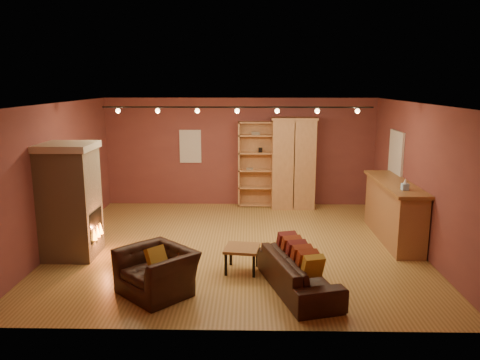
{
  "coord_description": "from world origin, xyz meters",
  "views": [
    {
      "loc": [
        0.23,
        -8.84,
        3.19
      ],
      "look_at": [
        0.06,
        0.2,
        1.29
      ],
      "focal_mm": 35.0,
      "sensor_mm": 36.0,
      "label": 1
    }
  ],
  "objects_px": {
    "bookcase": "(256,163)",
    "coffee_table": "(242,251)",
    "bar_counter": "(394,211)",
    "armchair": "(157,264)",
    "armoire": "(293,163)",
    "loveseat": "(298,266)",
    "fireplace": "(70,201)"
  },
  "relations": [
    {
      "from": "fireplace",
      "to": "armoire",
      "type": "height_order",
      "value": "armoire"
    },
    {
      "from": "armoire",
      "to": "loveseat",
      "type": "xyz_separation_m",
      "value": [
        -0.36,
        -4.96,
        -0.77
      ]
    },
    {
      "from": "loveseat",
      "to": "armchair",
      "type": "height_order",
      "value": "armchair"
    },
    {
      "from": "bar_counter",
      "to": "armchair",
      "type": "distance_m",
      "value": 5.09
    },
    {
      "from": "bookcase",
      "to": "coffee_table",
      "type": "height_order",
      "value": "bookcase"
    },
    {
      "from": "armoire",
      "to": "coffee_table",
      "type": "xyz_separation_m",
      "value": [
        -1.24,
        -4.22,
        -0.8
      ]
    },
    {
      "from": "armchair",
      "to": "coffee_table",
      "type": "bearing_deg",
      "value": 78.36
    },
    {
      "from": "armoire",
      "to": "bar_counter",
      "type": "height_order",
      "value": "armoire"
    },
    {
      "from": "bookcase",
      "to": "bar_counter",
      "type": "xyz_separation_m",
      "value": [
        2.8,
        -2.69,
        -0.51
      ]
    },
    {
      "from": "bookcase",
      "to": "coffee_table",
      "type": "xyz_separation_m",
      "value": [
        -0.28,
        -4.4,
        -0.76
      ]
    },
    {
      "from": "armoire",
      "to": "fireplace",
      "type": "bearing_deg",
      "value": -141.08
    },
    {
      "from": "coffee_table",
      "to": "armchair",
      "type": "bearing_deg",
      "value": -145.21
    },
    {
      "from": "bookcase",
      "to": "coffee_table",
      "type": "bearing_deg",
      "value": -93.7
    },
    {
      "from": "fireplace",
      "to": "bookcase",
      "type": "xyz_separation_m",
      "value": [
        3.44,
        3.73,
        0.06
      ]
    },
    {
      "from": "bar_counter",
      "to": "armchair",
      "type": "bearing_deg",
      "value": -149.16
    },
    {
      "from": "fireplace",
      "to": "armchair",
      "type": "relative_size",
      "value": 1.69
    },
    {
      "from": "bar_counter",
      "to": "coffee_table",
      "type": "xyz_separation_m",
      "value": [
        -3.08,
        -1.72,
        -0.25
      ]
    },
    {
      "from": "bar_counter",
      "to": "coffee_table",
      "type": "bearing_deg",
      "value": -150.91
    },
    {
      "from": "armoire",
      "to": "bar_counter",
      "type": "relative_size",
      "value": 0.92
    },
    {
      "from": "bookcase",
      "to": "loveseat",
      "type": "height_order",
      "value": "bookcase"
    },
    {
      "from": "armchair",
      "to": "bar_counter",
      "type": "bearing_deg",
      "value": 74.41
    },
    {
      "from": "bar_counter",
      "to": "armchair",
      "type": "relative_size",
      "value": 2.03
    },
    {
      "from": "fireplace",
      "to": "bar_counter",
      "type": "relative_size",
      "value": 0.83
    },
    {
      "from": "fireplace",
      "to": "bar_counter",
      "type": "height_order",
      "value": "fireplace"
    },
    {
      "from": "bar_counter",
      "to": "coffee_table",
      "type": "height_order",
      "value": "bar_counter"
    },
    {
      "from": "armoire",
      "to": "bar_counter",
      "type": "distance_m",
      "value": 3.16
    },
    {
      "from": "loveseat",
      "to": "bar_counter",
      "type": "bearing_deg",
      "value": -57.62
    },
    {
      "from": "bookcase",
      "to": "armchair",
      "type": "bearing_deg",
      "value": -106.54
    },
    {
      "from": "fireplace",
      "to": "bar_counter",
      "type": "distance_m",
      "value": 6.34
    },
    {
      "from": "fireplace",
      "to": "armoire",
      "type": "bearing_deg",
      "value": 38.92
    },
    {
      "from": "fireplace",
      "to": "armchair",
      "type": "xyz_separation_m",
      "value": [
        1.87,
        -1.56,
        -0.59
      ]
    },
    {
      "from": "armoire",
      "to": "armchair",
      "type": "xyz_separation_m",
      "value": [
        -2.53,
        -5.12,
        -0.7
      ]
    }
  ]
}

